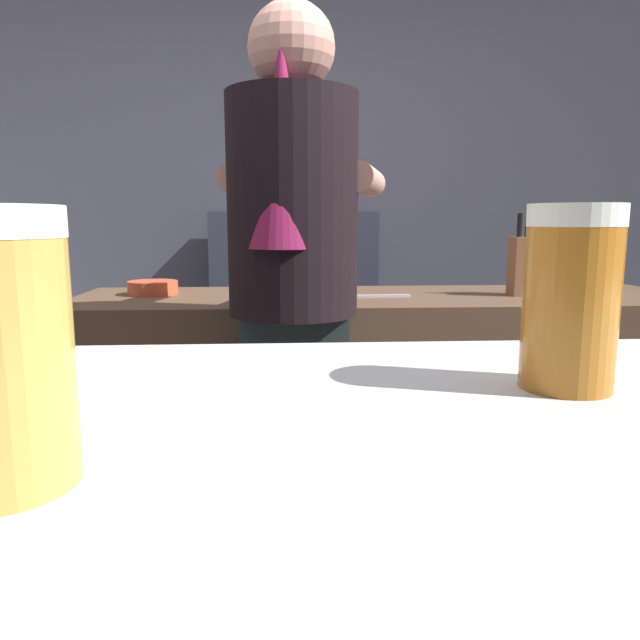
# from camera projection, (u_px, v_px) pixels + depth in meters

# --- Properties ---
(wall_back) EXTENTS (5.20, 0.10, 2.70)m
(wall_back) POSITION_uv_depth(u_px,v_px,m) (282.00, 193.00, 3.52)
(wall_back) COLOR #474957
(wall_back) RESTS_ON ground
(prep_counter) EXTENTS (2.10, 0.60, 0.93)m
(prep_counter) POSITION_uv_depth(u_px,v_px,m) (380.00, 425.00, 2.13)
(prep_counter) COLOR brown
(prep_counter) RESTS_ON ground
(back_shelf) EXTENTS (0.90, 0.36, 1.24)m
(back_shelf) POSITION_uv_depth(u_px,v_px,m) (294.00, 322.00, 3.37)
(back_shelf) COLOR #303544
(back_shelf) RESTS_ON ground
(bartender) EXTENTS (0.49, 0.55, 1.73)m
(bartender) POSITION_uv_depth(u_px,v_px,m) (293.00, 292.00, 1.57)
(bartender) COLOR #263330
(bartender) RESTS_ON ground
(knife_block) EXTENTS (0.10, 0.08, 0.28)m
(knife_block) POSITION_uv_depth(u_px,v_px,m) (526.00, 265.00, 2.03)
(knife_block) COLOR brown
(knife_block) RESTS_ON prep_counter
(mixing_bowl) EXTENTS (0.17, 0.17, 0.05)m
(mixing_bowl) POSITION_uv_depth(u_px,v_px,m) (153.00, 288.00, 2.07)
(mixing_bowl) COLOR #CB4D2F
(mixing_bowl) RESTS_ON prep_counter
(chefs_knife) EXTENTS (0.24, 0.04, 0.01)m
(chefs_knife) POSITION_uv_depth(u_px,v_px,m) (375.00, 296.00, 2.00)
(chefs_knife) COLOR silver
(chefs_knife) RESTS_ON prep_counter
(pint_glass_far) EXTENTS (0.07, 0.07, 0.14)m
(pint_glass_far) POSITION_uv_depth(u_px,v_px,m) (571.00, 298.00, 0.46)
(pint_glass_far) COLOR #B86D20
(pint_glass_far) RESTS_ON bar_counter
(bottle_vinegar) EXTENTS (0.06, 0.06, 0.26)m
(bottle_vinegar) POSITION_uv_depth(u_px,v_px,m) (325.00, 194.00, 3.31)
(bottle_vinegar) COLOR red
(bottle_vinegar) RESTS_ON back_shelf
(bottle_olive_oil) EXTENTS (0.07, 0.07, 0.18)m
(bottle_olive_oil) POSITION_uv_depth(u_px,v_px,m) (348.00, 199.00, 3.26)
(bottle_olive_oil) COLOR red
(bottle_olive_oil) RESTS_ON back_shelf
(bottle_hot_sauce) EXTENTS (0.07, 0.07, 0.18)m
(bottle_hot_sauce) POSITION_uv_depth(u_px,v_px,m) (304.00, 199.00, 3.31)
(bottle_hot_sauce) COLOR #3A4F94
(bottle_hot_sauce) RESTS_ON back_shelf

